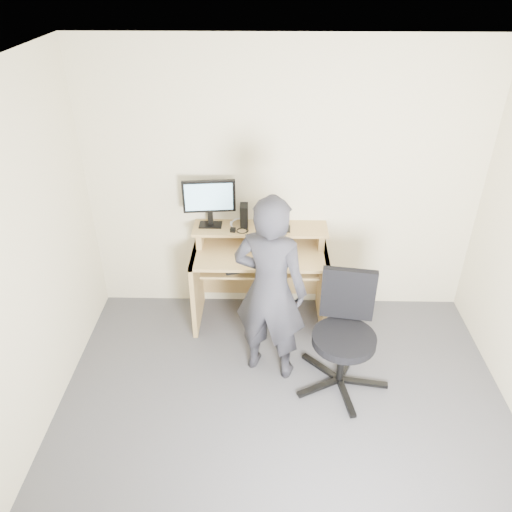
{
  "coord_description": "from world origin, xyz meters",
  "views": [
    {
      "loc": [
        -0.15,
        -2.31,
        3.03
      ],
      "look_at": [
        -0.23,
        1.05,
        0.95
      ],
      "focal_mm": 35.0,
      "sensor_mm": 36.0,
      "label": 1
    }
  ],
  "objects_px": {
    "monitor": "(209,199)",
    "person": "(270,290)",
    "desk": "(260,266)",
    "office_chair": "(345,328)"
  },
  "relations": [
    {
      "from": "monitor",
      "to": "office_chair",
      "type": "distance_m",
      "value": 1.59
    },
    {
      "from": "office_chair",
      "to": "person",
      "type": "bearing_deg",
      "value": 179.15
    },
    {
      "from": "office_chair",
      "to": "person",
      "type": "xyz_separation_m",
      "value": [
        -0.59,
        0.1,
        0.28
      ]
    },
    {
      "from": "desk",
      "to": "office_chair",
      "type": "relative_size",
      "value": 1.27
    },
    {
      "from": "office_chair",
      "to": "desk",
      "type": "bearing_deg",
      "value": 137.82
    },
    {
      "from": "monitor",
      "to": "person",
      "type": "bearing_deg",
      "value": -63.22
    },
    {
      "from": "person",
      "to": "desk",
      "type": "bearing_deg",
      "value": -65.15
    },
    {
      "from": "monitor",
      "to": "desk",
      "type": "bearing_deg",
      "value": -18.08
    },
    {
      "from": "monitor",
      "to": "office_chair",
      "type": "xyz_separation_m",
      "value": [
        1.12,
        -0.92,
        -0.66
      ]
    },
    {
      "from": "desk",
      "to": "monitor",
      "type": "xyz_separation_m",
      "value": [
        -0.45,
        0.09,
        0.62
      ]
    }
  ]
}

